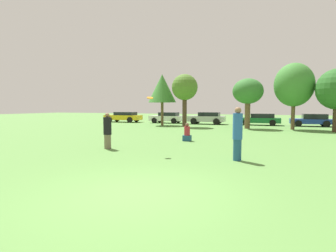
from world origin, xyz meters
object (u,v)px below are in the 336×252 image
at_px(bystander_sitting, 187,134).
at_px(frisbee, 150,98).
at_px(person_catcher, 238,134).
at_px(tree_2, 248,92).
at_px(tree_1, 185,88).
at_px(person_thrower, 107,131).
at_px(parked_car_green, 260,119).
at_px(tree_0, 162,89).
at_px(tree_3, 294,85).
at_px(parked_car_yellow, 124,117).
at_px(parked_car_silver, 207,118).
at_px(parked_car_blue, 312,120).
at_px(parked_car_white, 167,117).

bearing_deg(bystander_sitting, frisbee, -92.58).
relative_size(person_catcher, tree_2, 0.44).
bearing_deg(tree_1, person_thrower, -86.86).
relative_size(tree_2, parked_car_green, 1.05).
bearing_deg(parked_car_green, tree_0, 22.64).
bearing_deg(tree_3, frisbee, -112.97).
relative_size(parked_car_yellow, parked_car_silver, 1.14).
bearing_deg(parked_car_blue, tree_2, 39.86).
height_order(frisbee, parked_car_white, frisbee).
height_order(person_thrower, tree_0, tree_0).
relative_size(tree_3, parked_car_white, 1.42).
bearing_deg(tree_2, parked_car_silver, 136.35).
xyz_separation_m(person_thrower, tree_2, (5.04, 14.09, 2.41)).
distance_m(tree_1, tree_2, 5.83).
bearing_deg(tree_1, parked_car_white, 127.75).
xyz_separation_m(person_catcher, tree_2, (-0.94, 14.67, 2.24)).
distance_m(person_catcher, tree_1, 16.26).
distance_m(parked_car_white, parked_car_blue, 15.27).
distance_m(person_catcher, parked_car_blue, 20.22).
xyz_separation_m(tree_1, tree_3, (9.49, 0.44, 0.04)).
xyz_separation_m(person_thrower, bystander_sitting, (2.62, 4.00, -0.41)).
bearing_deg(tree_1, tree_3, 2.64).
xyz_separation_m(bystander_sitting, tree_0, (-6.10, 10.86, 3.37)).
xyz_separation_m(person_thrower, parked_car_blue, (10.75, 19.07, -0.19)).
height_order(tree_1, parked_car_silver, tree_1).
xyz_separation_m(tree_3, parked_car_silver, (-8.36, 4.14, -3.05)).
bearing_deg(parked_car_blue, parked_car_silver, 1.63).
relative_size(person_catcher, tree_1, 0.39).
bearing_deg(parked_car_blue, parked_car_white, -0.29).
xyz_separation_m(tree_3, parked_car_green, (-2.82, 4.62, -3.12)).
xyz_separation_m(frisbee, tree_2, (2.62, 14.56, 0.91)).
bearing_deg(frisbee, person_catcher, -1.68).
bearing_deg(parked_car_silver, person_thrower, 87.60).
relative_size(person_catcher, frisbee, 7.05).
relative_size(parked_car_white, parked_car_green, 0.94).
distance_m(tree_3, parked_car_white, 14.30).
relative_size(person_catcher, parked_car_green, 0.46).
height_order(parked_car_silver, parked_car_blue, parked_car_silver).
bearing_deg(parked_car_blue, parked_car_green, -0.75).
bearing_deg(tree_3, parked_car_blue, 66.58).
xyz_separation_m(bystander_sitting, parked_car_yellow, (-12.82, 14.42, 0.26)).
distance_m(tree_2, parked_car_yellow, 16.05).
relative_size(tree_1, parked_car_yellow, 1.09).
bearing_deg(tree_3, bystander_sitting, -120.42).
xyz_separation_m(parked_car_green, parked_car_blue, (4.84, 0.04, 0.00)).
bearing_deg(tree_3, person_catcher, -100.40).
distance_m(person_thrower, parked_car_yellow, 21.06).
relative_size(tree_2, parked_car_white, 1.12).
height_order(tree_3, parked_car_green, tree_3).
height_order(parked_car_green, parked_car_blue, parked_car_blue).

